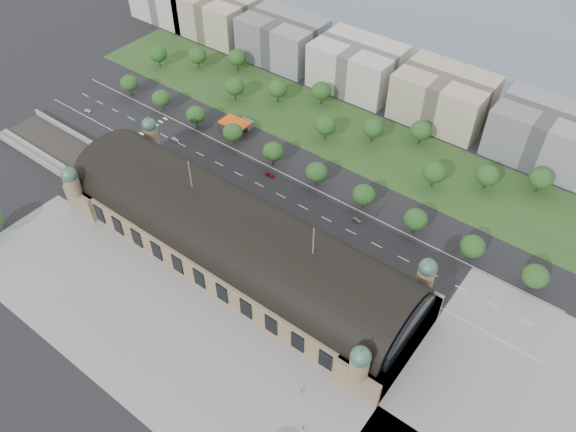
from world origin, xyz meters
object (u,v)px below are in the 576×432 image
Objects in this scene: parked_car_6 at (215,187)px; pedestrian_1 at (303,428)px; bus_mid at (272,211)px; pedestrian_0 at (301,391)px; traffic_car_0 at (88,110)px; parked_car_0 at (173,170)px; parked_car_1 at (154,153)px; bus_west at (273,212)px; parked_car_2 at (166,168)px; traffic_car_5 at (357,220)px; traffic_car_1 at (175,140)px; parked_car_5 at (219,191)px; traffic_car_6 at (424,284)px; parked_car_4 at (182,176)px; traffic_car_2 at (204,171)px; petrol_station at (241,124)px; bus_east at (313,233)px; parked_car_3 at (214,193)px; traffic_car_3 at (270,175)px.

parked_car_6 is 2.82× the size of pedestrian_1.
pedestrian_0 is (57.84, -58.01, -0.53)m from bus_mid.
parked_car_0 reaches higher than traffic_car_0.
bus_west is (69.54, 2.00, 0.72)m from parked_car_1.
traffic_car_5 is at bearing 68.81° from parked_car_2.
parked_car_1 is 2.92× the size of pedestrian_0.
traffic_car_1 reaches higher than parked_car_5.
traffic_car_6 is 1.05× the size of parked_car_2.
parked_car_5 is at bearing 81.17° from traffic_car_0.
parked_car_4 is 20.16m from parked_car_5.
parked_car_0 is at bearing 107.29° from traffic_car_5.
traffic_car_0 is at bearing -97.06° from traffic_car_2.
traffic_car_2 is at bearing 85.08° from traffic_car_0.
traffic_car_1 is 21.11m from parked_car_2.
petrol_station is at bearing -104.19° from traffic_car_6.
parked_car_0 is at bearing -93.60° from petrol_station.
petrol_station is 44.85m from parked_car_2.
bus_east reaches higher than traffic_car_2.
traffic_car_6 reaches higher than traffic_car_2.
traffic_car_0 is 94.67m from parked_car_3.
traffic_car_0 is 0.40× the size of bus_mid.
traffic_car_2 is 13.90m from parked_car_0.
bus_mid is at bearing -147.09° from traffic_car_3.
bus_mid is 6.61× the size of pedestrian_1.
pedestrian_0 is at bearing 66.07° from traffic_car_0.
traffic_car_3 is at bearing -97.75° from traffic_car_6.
pedestrian_0 is (110.17, -52.51, 0.11)m from parked_car_0.
traffic_car_1 is at bearing 95.39° from traffic_car_5.
parked_car_2 is (-87.09, -23.57, 0.03)m from traffic_car_5.
parked_car_3 is at bearing 49.75° from parked_car_1.
traffic_car_5 is (71.87, 14.87, -0.00)m from traffic_car_2.
bus_west is at bearing -101.82° from traffic_car_1.
bus_east is (73.56, 5.50, 0.73)m from parked_car_0.
traffic_car_2 is (80.89, 0.84, -0.05)m from traffic_car_0.
traffic_car_0 is at bearing 92.00° from traffic_car_3.
traffic_car_2 is 62.41m from bus_east.
parked_car_2 reaches higher than traffic_car_3.
petrol_station is 1.32× the size of bus_west.
petrol_station is 2.81× the size of traffic_car_6.
traffic_car_3 reaches higher than traffic_car_2.
traffic_car_5 is 80.69m from parked_car_4.
petrol_station reaches higher than parked_car_1.
petrol_station is 33.01m from traffic_car_1.
pedestrian_0 is at bearing -139.18° from bus_mid.
traffic_car_2 is at bearing 114.72° from traffic_car_3.
parked_car_2 is 56.66m from bus_mid.
bus_east is at bearing -94.10° from bus_mid.
parked_car_4 is (-114.83, -10.26, 0.04)m from traffic_car_6.
traffic_car_2 is 1.03× the size of parked_car_3.
parked_car_0 is 132.76m from pedestrian_1.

